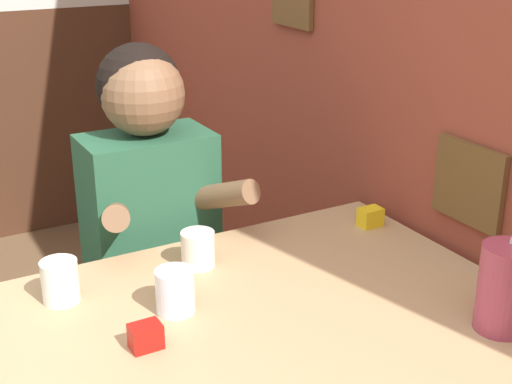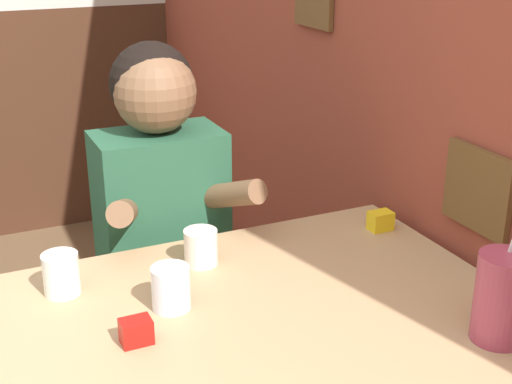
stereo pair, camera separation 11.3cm
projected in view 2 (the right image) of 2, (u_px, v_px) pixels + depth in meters
main_table at (270, 348)px, 1.46m from camera, size 1.08×0.90×0.74m
person_seated at (163, 244)px, 1.99m from camera, size 0.42×0.41×1.21m
cocktail_pitcher at (501, 298)px, 1.35m from camera, size 0.10×0.10×0.30m
glass_near_pitcher at (171, 288)px, 1.48m from camera, size 0.08×0.08×0.09m
glass_center at (61, 274)px, 1.54m from camera, size 0.08×0.08×0.09m
glass_far_side at (201, 247)px, 1.67m from camera, size 0.08×0.08×0.09m
condiment_ketchup at (136, 331)px, 1.36m from camera, size 0.06×0.04×0.05m
condiment_mustard at (380, 221)px, 1.86m from camera, size 0.06×0.04×0.05m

